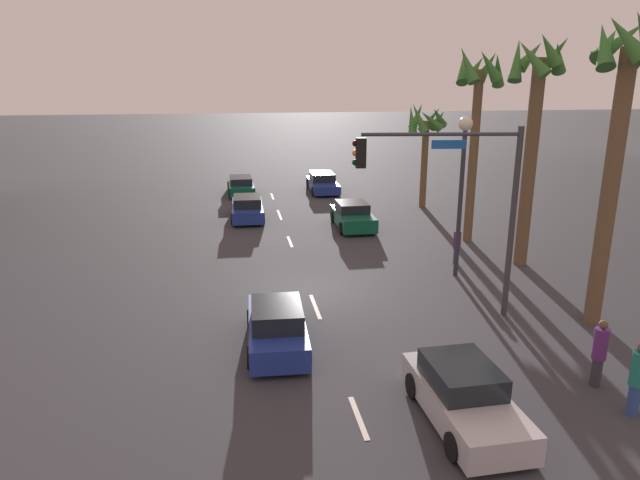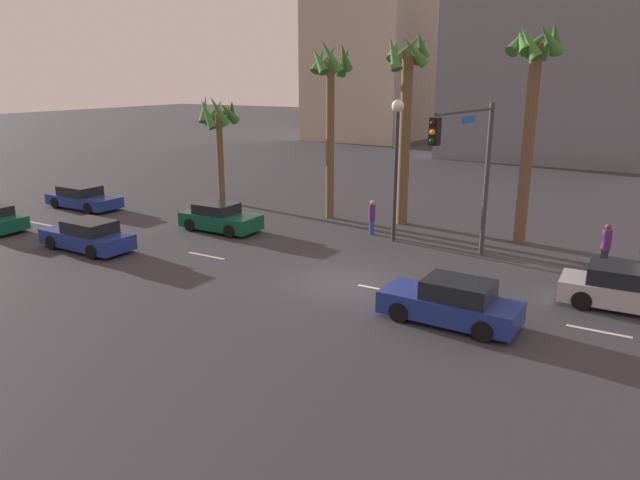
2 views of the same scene
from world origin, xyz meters
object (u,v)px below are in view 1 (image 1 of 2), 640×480
(car_3, at_px, (464,396))
(traffic_signal, at_px, (461,190))
(car_5, at_px, (241,186))
(pedestrian_0, at_px, (457,244))
(pedestrian_2, at_px, (599,352))
(car_1, at_px, (323,183))
(palm_tree_3, at_px, (534,111))
(palm_tree_0, at_px, (426,128))
(palm_tree_2, at_px, (477,100))
(car_0, at_px, (247,208))
(palm_tree_1, at_px, (621,110))
(car_2, at_px, (277,326))
(car_4, at_px, (353,216))
(streetlamp, at_px, (463,167))
(pedestrian_1, at_px, (638,378))

(car_3, bearing_deg, traffic_signal, 160.40)
(car_5, xyz_separation_m, pedestrian_0, (17.11, 8.92, 0.31))
(pedestrian_0, distance_m, pedestrian_2, 10.34)
(car_1, xyz_separation_m, pedestrian_2, (27.48, 2.86, 0.39))
(car_5, relative_size, palm_tree_3, 0.48)
(palm_tree_0, height_order, palm_tree_2, palm_tree_2)
(car_0, bearing_deg, palm_tree_3, 48.38)
(palm_tree_3, bearing_deg, palm_tree_0, -177.54)
(palm_tree_1, bearing_deg, car_2, -89.08)
(car_3, xyz_separation_m, traffic_signal, (-6.03, 2.15, 3.74))
(car_5, xyz_separation_m, palm_tree_3, (17.55, 11.67, 6.00))
(car_0, bearing_deg, car_3, 11.62)
(car_4, xyz_separation_m, streetlamp, (8.28, 2.56, 3.87))
(car_5, distance_m, streetlamp, 20.68)
(palm_tree_3, bearing_deg, car_2, -60.77)
(car_2, distance_m, palm_tree_3, 14.14)
(car_4, height_order, palm_tree_2, palm_tree_2)
(traffic_signal, bearing_deg, palm_tree_3, 134.06)
(pedestrian_2, xyz_separation_m, palm_tree_0, (-21.51, 2.52, 3.93))
(streetlamp, height_order, palm_tree_3, palm_tree_3)
(car_5, bearing_deg, palm_tree_3, 33.63)
(car_3, bearing_deg, car_1, 177.43)
(car_0, distance_m, streetlamp, 14.36)
(car_5, bearing_deg, pedestrian_1, 16.81)
(car_1, xyz_separation_m, car_3, (28.45, -1.28, 0.04))
(streetlamp, relative_size, pedestrian_1, 3.40)
(palm_tree_0, height_order, palm_tree_3, palm_tree_3)
(traffic_signal, relative_size, pedestrian_1, 3.38)
(car_5, height_order, palm_tree_1, palm_tree_1)
(pedestrian_0, bearing_deg, traffic_signal, -23.09)
(streetlamp, xyz_separation_m, palm_tree_2, (-4.82, 2.56, 2.35))
(car_1, bearing_deg, car_4, -0.14)
(car_3, height_order, car_5, car_3)
(car_1, relative_size, car_5, 1.02)
(car_2, distance_m, pedestrian_2, 8.96)
(car_1, bearing_deg, palm_tree_2, 20.38)
(car_1, bearing_deg, car_3, -2.57)
(car_4, relative_size, traffic_signal, 0.63)
(streetlamp, bearing_deg, palm_tree_3, 106.17)
(pedestrian_2, bearing_deg, car_1, -174.05)
(car_2, height_order, pedestrian_0, pedestrian_0)
(palm_tree_1, xyz_separation_m, palm_tree_2, (-9.95, -0.18, -0.11))
(car_2, height_order, car_5, car_2)
(streetlamp, relative_size, palm_tree_0, 1.00)
(pedestrian_2, bearing_deg, pedestrian_0, 178.57)
(car_0, height_order, streetlamp, streetlamp)
(car_0, xyz_separation_m, palm_tree_0, (-1.40, 10.99, 4.30))
(palm_tree_0, bearing_deg, car_2, -30.91)
(car_5, bearing_deg, pedestrian_2, 17.51)
(streetlamp, relative_size, pedestrian_2, 3.44)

